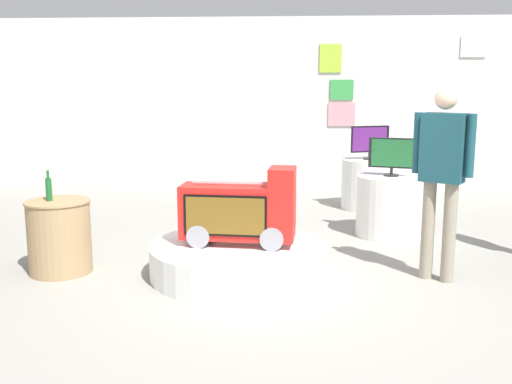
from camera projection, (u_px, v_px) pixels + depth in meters
The scene contains 11 objects.
ground_plane at pixel (277, 284), 5.40m from camera, with size 30.00×30.00×0.00m, color gray.
back_wall_display at pixel (286, 104), 10.21m from camera, with size 11.33×0.13×2.96m.
main_display_pedestal at pixel (238, 259), 5.64m from camera, with size 1.70×1.70×0.31m, color silver.
novelty_firetruck_tv at pixel (240, 213), 5.55m from camera, with size 1.11×0.49×0.75m.
display_pedestal_left_rear at pixel (390, 206), 7.08m from camera, with size 0.81×0.81×0.74m, color silver.
tv_on_left_rear at pixel (392, 155), 6.97m from camera, with size 0.54×0.18×0.46m.
display_pedestal_center_rear at pixel (368, 184), 8.65m from camera, with size 0.80×0.80×0.74m, color silver.
tv_on_center_rear at pixel (370, 140), 8.53m from camera, with size 0.57×0.23×0.49m.
side_table_round at pixel (59, 236), 5.68m from camera, with size 0.62×0.62×0.72m.
bottle_on_side_table at pixel (49, 189), 5.59m from camera, with size 0.06×0.06×0.30m.
shopper_browsing_near_truck at pixel (442, 169), 5.34m from camera, with size 0.49×0.37×1.80m.
Camera 1 is at (0.12, -5.16, 1.81)m, focal length 40.98 mm.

